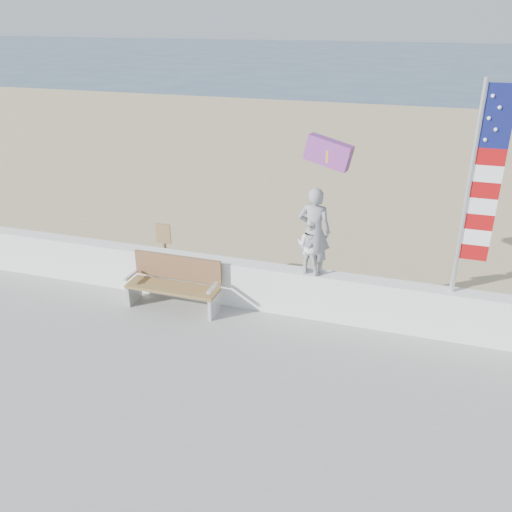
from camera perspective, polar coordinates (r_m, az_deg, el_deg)
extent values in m
plane|color=#2F465F|center=(9.20, -4.70, -12.00)|extent=(220.00, 220.00, 0.00)
cube|color=tan|center=(16.96, 6.79, 5.62)|extent=(90.00, 40.00, 0.08)
cube|color=white|center=(10.46, -0.71, -3.03)|extent=(30.00, 0.35, 0.90)
imported|color=gray|center=(9.65, 6.13, 2.61)|extent=(0.59, 0.39, 1.61)
imported|color=silver|center=(9.77, 5.74, 1.12)|extent=(0.57, 0.48, 1.05)
cube|color=olive|center=(10.49, -8.78, -3.32)|extent=(1.80, 0.50, 0.06)
cube|color=brown|center=(10.57, -8.25, -1.18)|extent=(1.80, 0.05, 0.50)
cube|color=silver|center=(10.97, -12.70, -3.76)|extent=(0.06, 0.50, 0.40)
cube|color=silver|center=(10.76, -13.02, -1.99)|extent=(0.06, 0.45, 0.05)
cube|color=white|center=(10.28, -4.41, -5.20)|extent=(0.06, 0.50, 0.40)
cube|color=white|center=(10.05, -4.59, -3.35)|extent=(0.06, 0.45, 0.05)
cylinder|color=silver|center=(9.21, 21.38, 6.21)|extent=(0.08, 0.08, 3.50)
cube|color=#0F1451|center=(8.97, 24.12, 13.27)|extent=(0.44, 0.02, 0.95)
cube|color=#9E0A0C|center=(9.56, 21.91, 0.37)|extent=(0.44, 0.02, 0.26)
cube|color=white|center=(9.47, 22.16, 1.83)|extent=(0.44, 0.02, 0.26)
cube|color=#9E0A0C|center=(9.38, 22.41, 3.32)|extent=(0.44, 0.02, 0.26)
cube|color=white|center=(9.29, 22.66, 4.84)|extent=(0.44, 0.02, 0.26)
cube|color=#9E0A0C|center=(9.22, 22.93, 6.38)|extent=(0.44, 0.02, 0.26)
cube|color=white|center=(9.15, 23.20, 7.95)|extent=(0.44, 0.02, 0.26)
cube|color=#9E0A0C|center=(9.09, 23.47, 9.54)|extent=(0.44, 0.02, 0.26)
sphere|color=white|center=(9.01, 22.98, 11.20)|extent=(0.06, 0.06, 0.06)
sphere|color=white|center=(8.99, 23.92, 12.08)|extent=(0.06, 0.06, 0.06)
sphere|color=white|center=(8.95, 23.32, 13.18)|extent=(0.06, 0.06, 0.06)
sphere|color=white|center=(8.94, 24.28, 14.07)|extent=(0.06, 0.06, 0.06)
sphere|color=white|center=(8.90, 23.67, 15.19)|extent=(0.06, 0.06, 0.06)
cube|color=red|center=(10.77, 7.64, 10.75)|extent=(1.01, 0.42, 0.67)
cube|color=gold|center=(10.75, 8.42, 10.41)|extent=(0.35, 0.26, 0.25)
cylinder|color=brown|center=(11.41, -9.47, -0.65)|extent=(0.07, 0.07, 1.20)
cube|color=olive|center=(11.14, -9.74, 2.34)|extent=(0.32, 0.03, 0.42)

